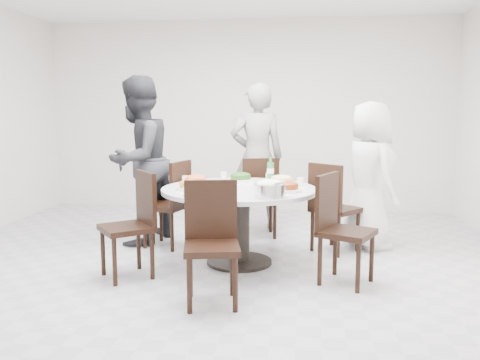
# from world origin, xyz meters

# --- Properties ---
(floor) EXTENTS (6.00, 6.00, 0.01)m
(floor) POSITION_xyz_m (0.00, 0.00, 0.00)
(floor) COLOR #B5B6BB
(floor) RESTS_ON ground
(wall_back) EXTENTS (6.00, 0.01, 2.80)m
(wall_back) POSITION_xyz_m (0.00, 3.00, 1.40)
(wall_back) COLOR silver
(wall_back) RESTS_ON ground
(wall_front) EXTENTS (6.00, 0.01, 2.80)m
(wall_front) POSITION_xyz_m (0.00, -3.00, 1.40)
(wall_front) COLOR silver
(wall_front) RESTS_ON ground
(dining_table) EXTENTS (1.50, 1.50, 0.75)m
(dining_table) POSITION_xyz_m (0.25, 0.24, 0.38)
(dining_table) COLOR silver
(dining_table) RESTS_ON floor
(chair_ne) EXTENTS (0.59, 0.59, 0.95)m
(chair_ne) POSITION_xyz_m (1.20, 0.79, 0.47)
(chair_ne) COLOR black
(chair_ne) RESTS_ON floor
(chair_n) EXTENTS (0.50, 0.50, 0.95)m
(chair_n) POSITION_xyz_m (0.34, 1.34, 0.47)
(chair_n) COLOR black
(chair_n) RESTS_ON floor
(chair_nw) EXTENTS (0.52, 0.52, 0.95)m
(chair_nw) POSITION_xyz_m (-0.63, 0.76, 0.47)
(chair_nw) COLOR black
(chair_nw) RESTS_ON floor
(chair_sw) EXTENTS (0.59, 0.59, 0.95)m
(chair_sw) POSITION_xyz_m (-0.70, -0.31, 0.47)
(chair_sw) COLOR black
(chair_sw) RESTS_ON floor
(chair_s) EXTENTS (0.50, 0.50, 0.95)m
(chair_s) POSITION_xyz_m (0.17, -0.84, 0.47)
(chair_s) COLOR black
(chair_s) RESTS_ON floor
(chair_se) EXTENTS (0.56, 0.56, 0.95)m
(chair_se) POSITION_xyz_m (1.24, -0.23, 0.47)
(chair_se) COLOR black
(chair_se) RESTS_ON floor
(diner_right) EXTENTS (0.80, 0.92, 1.59)m
(diner_right) POSITION_xyz_m (1.57, 0.99, 0.79)
(diner_right) COLOR silver
(diner_right) RESTS_ON floor
(diner_middle) EXTENTS (0.73, 0.55, 1.82)m
(diner_middle) POSITION_xyz_m (0.28, 1.71, 0.91)
(diner_middle) COLOR black
(diner_middle) RESTS_ON floor
(diner_left) EXTENTS (0.91, 1.06, 1.87)m
(diner_left) POSITION_xyz_m (-0.97, 0.87, 0.93)
(diner_left) COLOR #212227
(diner_left) RESTS_ON floor
(dish_greens) EXTENTS (0.28, 0.28, 0.07)m
(dish_greens) POSITION_xyz_m (0.21, 0.68, 0.79)
(dish_greens) COLOR white
(dish_greens) RESTS_ON dining_table
(dish_pale) EXTENTS (0.27, 0.27, 0.07)m
(dish_pale) POSITION_xyz_m (0.64, 0.51, 0.79)
(dish_pale) COLOR white
(dish_pale) RESTS_ON dining_table
(dish_orange) EXTENTS (0.27, 0.27, 0.07)m
(dish_orange) POSITION_xyz_m (-0.22, 0.42, 0.79)
(dish_orange) COLOR white
(dish_orange) RESTS_ON dining_table
(dish_redbrown) EXTENTS (0.29, 0.29, 0.07)m
(dish_redbrown) POSITION_xyz_m (0.71, 0.09, 0.79)
(dish_redbrown) COLOR white
(dish_redbrown) RESTS_ON dining_table
(dish_tofu) EXTENTS (0.26, 0.26, 0.07)m
(dish_tofu) POSITION_xyz_m (-0.19, 0.07, 0.78)
(dish_tofu) COLOR white
(dish_tofu) RESTS_ON dining_table
(rice_bowl) EXTENTS (0.27, 0.27, 0.12)m
(rice_bowl) POSITION_xyz_m (0.58, -0.25, 0.81)
(rice_bowl) COLOR silver
(rice_bowl) RESTS_ON dining_table
(soup_bowl) EXTENTS (0.24, 0.24, 0.07)m
(soup_bowl) POSITION_xyz_m (-0.06, -0.25, 0.79)
(soup_bowl) COLOR white
(soup_bowl) RESTS_ON dining_table
(beverage_bottle) EXTENTS (0.07, 0.07, 0.25)m
(beverage_bottle) POSITION_xyz_m (0.51, 0.75, 0.88)
(beverage_bottle) COLOR #307839
(beverage_bottle) RESTS_ON dining_table
(tea_cups) EXTENTS (0.07, 0.07, 0.08)m
(tea_cups) POSITION_xyz_m (0.22, 0.88, 0.79)
(tea_cups) COLOR white
(tea_cups) RESTS_ON dining_table
(chopsticks) EXTENTS (0.24, 0.04, 0.01)m
(chopsticks) POSITION_xyz_m (0.25, 0.88, 0.76)
(chopsticks) COLOR tan
(chopsticks) RESTS_ON dining_table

